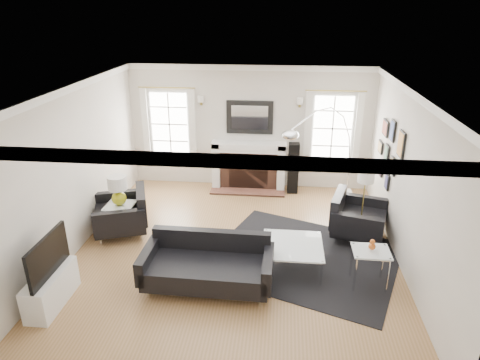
# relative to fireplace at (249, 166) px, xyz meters

# --- Properties ---
(floor) EXTENTS (6.00, 6.00, 0.00)m
(floor) POSITION_rel_fireplace_xyz_m (0.00, -2.79, -0.54)
(floor) COLOR olive
(floor) RESTS_ON ground
(back_wall) EXTENTS (5.50, 0.04, 2.80)m
(back_wall) POSITION_rel_fireplace_xyz_m (0.00, 0.21, 0.86)
(back_wall) COLOR silver
(back_wall) RESTS_ON floor
(front_wall) EXTENTS (5.50, 0.04, 2.80)m
(front_wall) POSITION_rel_fireplace_xyz_m (0.00, -5.79, 0.86)
(front_wall) COLOR silver
(front_wall) RESTS_ON floor
(left_wall) EXTENTS (0.04, 6.00, 2.80)m
(left_wall) POSITION_rel_fireplace_xyz_m (-2.75, -2.79, 0.86)
(left_wall) COLOR silver
(left_wall) RESTS_ON floor
(right_wall) EXTENTS (0.04, 6.00, 2.80)m
(right_wall) POSITION_rel_fireplace_xyz_m (2.75, -2.79, 0.86)
(right_wall) COLOR silver
(right_wall) RESTS_ON floor
(ceiling) EXTENTS (5.50, 6.00, 0.02)m
(ceiling) POSITION_rel_fireplace_xyz_m (0.00, -2.79, 2.26)
(ceiling) COLOR white
(ceiling) RESTS_ON back_wall
(crown_molding) EXTENTS (5.50, 6.00, 0.12)m
(crown_molding) POSITION_rel_fireplace_xyz_m (0.00, -2.79, 2.20)
(crown_molding) COLOR white
(crown_molding) RESTS_ON back_wall
(fireplace) EXTENTS (1.70, 0.69, 1.11)m
(fireplace) POSITION_rel_fireplace_xyz_m (0.00, 0.00, 0.00)
(fireplace) COLOR white
(fireplace) RESTS_ON floor
(mantel_mirror) EXTENTS (1.05, 0.07, 0.75)m
(mantel_mirror) POSITION_rel_fireplace_xyz_m (0.00, 0.16, 1.11)
(mantel_mirror) COLOR black
(mantel_mirror) RESTS_ON back_wall
(window_left) EXTENTS (1.24, 0.15, 1.62)m
(window_left) POSITION_rel_fireplace_xyz_m (-1.85, 0.16, 0.92)
(window_left) COLOR white
(window_left) RESTS_ON back_wall
(window_right) EXTENTS (1.24, 0.15, 1.62)m
(window_right) POSITION_rel_fireplace_xyz_m (1.85, 0.16, 0.92)
(window_right) COLOR white
(window_right) RESTS_ON back_wall
(gallery_wall) EXTENTS (0.04, 1.73, 1.29)m
(gallery_wall) POSITION_rel_fireplace_xyz_m (2.72, -1.50, 0.99)
(gallery_wall) COLOR black
(gallery_wall) RESTS_ON right_wall
(tv_unit) EXTENTS (0.35, 1.00, 1.09)m
(tv_unit) POSITION_rel_fireplace_xyz_m (-2.44, -4.49, -0.21)
(tv_unit) COLOR white
(tv_unit) RESTS_ON floor
(area_rug) EXTENTS (3.68, 3.39, 0.01)m
(area_rug) POSITION_rel_fireplace_xyz_m (1.19, -2.90, -0.54)
(area_rug) COLOR black
(area_rug) RESTS_ON floor
(sofa) EXTENTS (1.97, 0.93, 0.64)m
(sofa) POSITION_rel_fireplace_xyz_m (-0.30, -3.81, -0.20)
(sofa) COLOR black
(sofa) RESTS_ON floor
(armchair_left) EXTENTS (1.21, 1.28, 0.70)m
(armchair_left) POSITION_rel_fireplace_xyz_m (-2.13, -2.37, -0.15)
(armchair_left) COLOR black
(armchair_left) RESTS_ON floor
(armchair_right) EXTENTS (1.15, 1.23, 0.69)m
(armchair_right) POSITION_rel_fireplace_xyz_m (2.13, -2.10, -0.16)
(armchair_right) COLOR black
(armchair_right) RESTS_ON floor
(coffee_table) EXTENTS (0.96, 0.96, 0.43)m
(coffee_table) POSITION_rel_fireplace_xyz_m (0.98, -3.22, -0.15)
(coffee_table) COLOR silver
(coffee_table) RESTS_ON floor
(side_table_left) EXTENTS (0.52, 0.52, 0.57)m
(side_table_left) POSITION_rel_fireplace_xyz_m (-2.20, -2.35, -0.08)
(side_table_left) COLOR silver
(side_table_left) RESTS_ON floor
(nesting_table) EXTENTS (0.55, 0.46, 0.60)m
(nesting_table) POSITION_rel_fireplace_xyz_m (2.13, -3.57, -0.06)
(nesting_table) COLOR silver
(nesting_table) RESTS_ON floor
(gourd_lamp) EXTENTS (0.36, 0.36, 0.57)m
(gourd_lamp) POSITION_rel_fireplace_xyz_m (-2.20, -2.35, 0.35)
(gourd_lamp) COLOR gold
(gourd_lamp) RESTS_ON side_table_left
(orange_vase) EXTENTS (0.11, 0.11, 0.17)m
(orange_vase) POSITION_rel_fireplace_xyz_m (2.13, -3.57, 0.16)
(orange_vase) COLOR #C15518
(orange_vase) RESTS_ON nesting_table
(arc_floor_lamp) EXTENTS (1.58, 1.47, 2.24)m
(arc_floor_lamp) POSITION_rel_fireplace_xyz_m (1.55, -1.00, 0.67)
(arc_floor_lamp) COLOR white
(arc_floor_lamp) RESTS_ON floor
(stick_floor_lamp) EXTENTS (0.28, 0.28, 1.40)m
(stick_floor_lamp) POSITION_rel_fireplace_xyz_m (2.20, -2.26, 0.67)
(stick_floor_lamp) COLOR #A28A38
(stick_floor_lamp) RESTS_ON floor
(speaker_tower) EXTENTS (0.24, 0.24, 1.17)m
(speaker_tower) POSITION_rel_fireplace_xyz_m (1.02, -0.14, 0.04)
(speaker_tower) COLOR black
(speaker_tower) RESTS_ON floor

